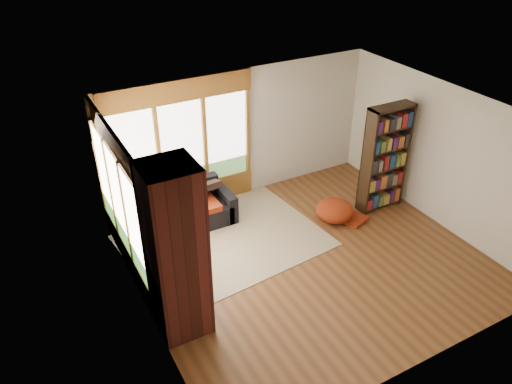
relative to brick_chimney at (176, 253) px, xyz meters
name	(u,v)px	position (x,y,z in m)	size (l,w,h in m)	color
floor	(309,260)	(2.40, 0.35, -1.30)	(5.50, 5.50, 0.00)	#583218
ceiling	(319,117)	(2.40, 0.35, 1.30)	(5.50, 5.50, 0.00)	white
wall_back	(240,135)	(2.40, 2.85, 0.00)	(5.50, 0.04, 2.60)	silver
wall_front	(433,292)	(2.40, -2.15, 0.00)	(5.50, 0.04, 2.60)	silver
wall_left	(142,246)	(-0.35, 0.35, 0.00)	(0.04, 5.00, 2.60)	silver
wall_right	(441,156)	(5.15, 0.35, 0.00)	(0.04, 5.00, 2.60)	silver
windows_back	(182,146)	(1.20, 2.82, 0.05)	(2.82, 0.10, 1.90)	#945F25
windows_left	(119,200)	(-0.32, 1.55, 0.05)	(0.10, 2.62, 1.90)	#945F25
roller_blind	(103,154)	(-0.29, 2.38, 0.45)	(0.03, 0.72, 0.90)	#648555
brick_chimney	(176,253)	(0.00, 0.00, 0.00)	(0.70, 0.70, 2.60)	#471914
sectional_sofa	(163,226)	(0.45, 2.05, -1.00)	(2.20, 2.20, 0.80)	black
area_rug	(224,240)	(1.37, 1.53, -1.29)	(3.34, 2.55, 0.01)	beige
bookshelf	(385,159)	(4.54, 1.09, -0.25)	(0.90, 0.30, 2.10)	black
pouf	(335,210)	(3.50, 1.14, -1.10)	(0.71, 0.71, 0.38)	maroon
dog_tan	(186,194)	(0.95, 2.12, -0.51)	(1.01, 0.78, 0.50)	brown
dog_brindle	(143,225)	(0.00, 1.65, -0.57)	(0.69, 0.80, 0.39)	black
throw_pillows	(159,198)	(0.48, 2.20, -0.51)	(1.98, 1.68, 0.45)	black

